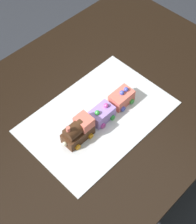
{
  "coord_description": "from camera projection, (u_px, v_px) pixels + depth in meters",
  "views": [
    {
      "loc": [
        -0.64,
        -0.62,
        1.85
      ],
      "look_at": [
        -0.07,
        -0.05,
        0.77
      ],
      "focal_mm": 53.65,
      "sensor_mm": 36.0,
      "label": 1
    }
  ],
  "objects": [
    {
      "name": "dining_table",
      "position": [
        101.0,
        115.0,
        1.51
      ],
      "size": [
        1.4,
        1.0,
        0.74
      ],
      "color": "black",
      "rests_on": "ground"
    },
    {
      "name": "ground_plane",
      "position": [
        100.0,
        176.0,
        2.02
      ],
      "size": [
        8.0,
        8.0,
        0.0
      ],
      "primitive_type": "plane",
      "color": "#2D3038"
    },
    {
      "name": "cake_locomotive",
      "position": [
        78.0,
        131.0,
        1.27
      ],
      "size": [
        0.14,
        0.08,
        0.12
      ],
      "color": "#472816",
      "rests_on": "cake_board"
    },
    {
      "name": "cake_board",
      "position": [
        98.0,
        117.0,
        1.37
      ],
      "size": [
        0.6,
        0.4,
        0.0
      ],
      "primitive_type": "cube",
      "color": "silver",
      "rests_on": "dining_table"
    },
    {
      "name": "cake_car_hopper_lavender",
      "position": [
        102.0,
        114.0,
        1.34
      ],
      "size": [
        0.1,
        0.08,
        0.07
      ],
      "color": "#AD84E0",
      "rests_on": "cake_board"
    },
    {
      "name": "cake_car_caboose_coral",
      "position": [
        122.0,
        98.0,
        1.39
      ],
      "size": [
        0.1,
        0.08,
        0.07
      ],
      "color": "#F27260",
      "rests_on": "cake_board"
    }
  ]
}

